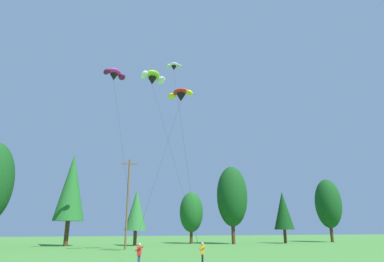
# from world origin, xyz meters

# --- Properties ---
(treeline_tree_d) EXTENTS (4.80, 4.80, 14.55)m
(treeline_tree_d) POSITION_xyz_m (-10.23, 57.89, 9.12)
(treeline_tree_d) COLOR #472D19
(treeline_tree_d) RESTS_ON ground_plane
(treeline_tree_e) EXTENTS (3.55, 3.55, 8.85)m
(treeline_tree_e) POSITION_xyz_m (0.25, 56.19, 5.54)
(treeline_tree_e) COLOR #472D19
(treeline_tree_e) RESTS_ON ground_plane
(treeline_tree_f) EXTENTS (4.26, 4.26, 9.09)m
(treeline_tree_f) POSITION_xyz_m (10.83, 60.43, 5.50)
(treeline_tree_f) COLOR #472D19
(treeline_tree_f) RESTS_ON ground_plane
(treeline_tree_g) EXTENTS (5.48, 5.48, 13.63)m
(treeline_tree_g) POSITION_xyz_m (17.48, 56.76, 8.25)
(treeline_tree_g) COLOR #472D19
(treeline_tree_g) RESTS_ON ground_plane
(treeline_tree_h) EXTENTS (3.66, 3.66, 9.34)m
(treeline_tree_h) POSITION_xyz_m (27.75, 56.80, 5.85)
(treeline_tree_h) COLOR #472D19
(treeline_tree_h) RESTS_ON ground_plane
(treeline_tree_i) EXTENTS (5.14, 5.14, 12.36)m
(treeline_tree_i) POSITION_xyz_m (39.34, 58.59, 7.49)
(treeline_tree_i) COLOR #472D19
(treeline_tree_i) RESTS_ON ground_plane
(utility_pole) EXTENTS (2.20, 0.26, 11.98)m
(utility_pole) POSITION_xyz_m (-2.07, 46.97, 6.26)
(utility_pole) COLOR brown
(utility_pole) RESTS_ON ground_plane
(kite_flyer_near) EXTENTS (0.71, 0.73, 1.69)m
(kite_flyer_near) POSITION_xyz_m (-2.96, 26.02, 1.00)
(kite_flyer_near) COLOR navy
(kite_flyer_near) RESTS_ON ground_plane
(kite_flyer_mid) EXTENTS (0.64, 0.67, 1.69)m
(kite_flyer_mid) POSITION_xyz_m (1.75, 25.73, 1.00)
(kite_flyer_mid) COLOR black
(kite_flyer_mid) RESTS_ON ground_plane
(parafoil_kite_high_magenta) EXTENTS (3.57, 19.87, 23.05)m
(parafoil_kite_high_magenta) POSITION_xyz_m (-5.12, 44.76, 23.75)
(parafoil_kite_high_magenta) COLOR #D12893
(parafoil_kite_mid_lime_white) EXTENTS (3.72, 14.68, 20.71)m
(parafoil_kite_mid_lime_white) POSITION_xyz_m (-0.44, 39.23, 21.32)
(parafoil_kite_mid_lime_white) COLOR #93D633
(parafoil_kite_far_red_yellow) EXTENTS (7.41, 11.59, 17.25)m
(parafoil_kite_far_red_yellow) POSITION_xyz_m (2.56, 36.25, 18.12)
(parafoil_kite_far_red_yellow) COLOR red
(parafoil_kite_low_white) EXTENTS (2.14, 12.94, 21.66)m
(parafoil_kite_low_white) POSITION_xyz_m (2.10, 38.14, 22.74)
(parafoil_kite_low_white) COLOR white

